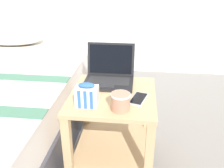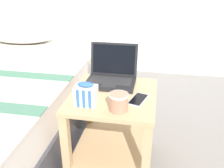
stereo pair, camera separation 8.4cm
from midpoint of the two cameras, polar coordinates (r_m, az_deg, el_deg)
name	(u,v)px [view 1 (the left image)]	position (r m, az deg, el deg)	size (l,w,h in m)	color
ground_plane	(113,161)	(1.69, -1.32, -17.16)	(8.00, 8.00, 0.00)	gray
bedside_table	(113,120)	(1.51, -1.44, -8.34)	(0.48, 0.52, 0.49)	tan
laptop	(109,75)	(1.55, -2.21, 2.05)	(0.30, 0.25, 0.22)	black
mug_front_left	(121,101)	(1.24, 0.07, -3.86)	(0.10, 0.13, 0.09)	tan
snack_bag	(87,95)	(1.29, -7.62, -2.60)	(0.11, 0.08, 0.13)	white
cell_phone	(138,99)	(1.36, 4.31, -3.42)	(0.11, 0.16, 0.01)	#B7BABC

